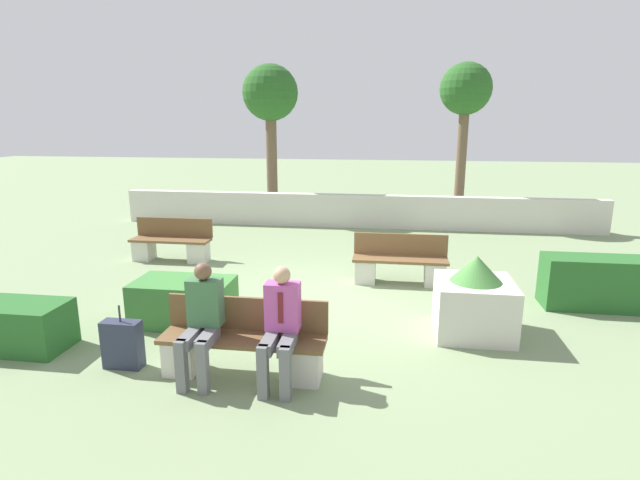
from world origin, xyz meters
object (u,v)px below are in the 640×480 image
object	(u,v)px
planter_corner_left	(474,301)
suitcase	(123,344)
bench_left_side	(172,245)
tree_center_left	(465,95)
bench_right_side	(400,265)
person_seated_man	(280,322)
bench_front	(244,347)
tree_leftmost	(270,98)
person_seated_woman	(202,317)

from	to	relation	value
planter_corner_left	suitcase	bearing A→B (deg)	-159.41
bench_left_side	tree_center_left	size ratio (longest dim) A/B	0.38
bench_right_side	person_seated_man	size ratio (longest dim) A/B	1.27
bench_front	tree_leftmost	bearing A→B (deg)	101.56
bench_right_side	tree_leftmost	world-z (taller)	tree_leftmost
tree_leftmost	planter_corner_left	bearing A→B (deg)	-59.23
bench_right_side	person_seated_man	distance (m)	4.04
bench_left_side	person_seated_man	bearing A→B (deg)	-52.48
tree_center_left	tree_leftmost	bearing A→B (deg)	178.50
bench_right_side	planter_corner_left	size ratio (longest dim) A/B	1.53
person_seated_woman	tree_center_left	xyz separation A→B (m)	(3.94, 9.52, 2.80)
bench_right_side	tree_center_left	world-z (taller)	tree_center_left
bench_right_side	bench_left_side	bearing A→B (deg)	161.24
bench_front	person_seated_man	xyz separation A→B (m)	(0.47, -0.14, 0.40)
bench_left_side	planter_corner_left	size ratio (longest dim) A/B	1.50
bench_front	suitcase	size ratio (longest dim) A/B	2.45
bench_right_side	planter_corner_left	distance (m)	2.31
bench_left_side	suitcase	size ratio (longest dim) A/B	2.14
suitcase	tree_center_left	size ratio (longest dim) A/B	0.18
person_seated_woman	bench_left_side	bearing A→B (deg)	118.27
tree_leftmost	tree_center_left	world-z (taller)	tree_leftmost
bench_right_side	person_seated_man	xyz separation A→B (m)	(-1.34, -3.79, 0.40)
suitcase	planter_corner_left	bearing A→B (deg)	20.59
bench_left_side	bench_right_side	bearing A→B (deg)	-8.71
suitcase	tree_leftmost	distance (m)	10.11
bench_front	tree_center_left	bearing A→B (deg)	69.45
bench_front	tree_leftmost	xyz separation A→B (m)	(-1.95, 9.52, 3.17)
bench_left_side	bench_right_side	world-z (taller)	same
suitcase	tree_leftmost	size ratio (longest dim) A/B	0.18
person_seated_man	person_seated_woman	size ratio (longest dim) A/B	1.00
bench_front	person_seated_man	distance (m)	0.63
planter_corner_left	person_seated_man	bearing A→B (deg)	-143.82
planter_corner_left	suitcase	world-z (taller)	planter_corner_left
person_seated_woman	planter_corner_left	distance (m)	3.65
planter_corner_left	tree_center_left	xyz separation A→B (m)	(0.72, 7.82, 3.06)
bench_right_side	suitcase	distance (m)	4.94
bench_right_side	person_seated_woman	xyz separation A→B (m)	(-2.24, -3.79, 0.41)
bench_right_side	tree_center_left	size ratio (longest dim) A/B	0.38
bench_left_side	suitcase	world-z (taller)	bench_left_side
person_seated_woman	tree_center_left	size ratio (longest dim) A/B	0.30
person_seated_woman	suitcase	world-z (taller)	person_seated_woman
bench_front	suitcase	bearing A→B (deg)	-178.13
planter_corner_left	tree_center_left	bearing A→B (deg)	84.74
person_seated_man	suitcase	world-z (taller)	person_seated_man
person_seated_man	tree_leftmost	size ratio (longest dim) A/B	0.30
bench_right_side	person_seated_woman	world-z (taller)	person_seated_woman
bench_right_side	planter_corner_left	bearing A→B (deg)	-73.66
person_seated_woman	tree_center_left	bearing A→B (deg)	67.51
tree_center_left	person_seated_man	bearing A→B (deg)	-107.72
planter_corner_left	tree_center_left	world-z (taller)	tree_center_left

